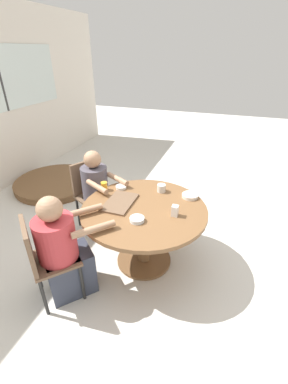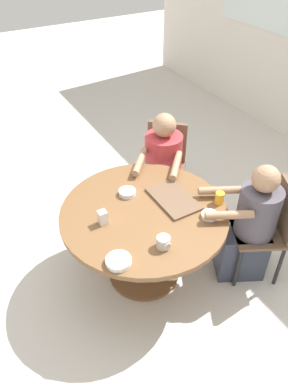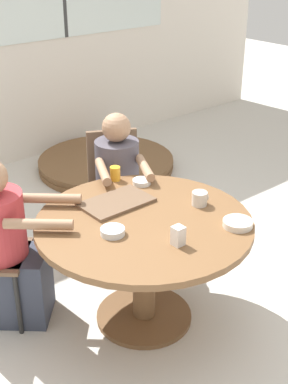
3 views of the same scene
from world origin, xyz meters
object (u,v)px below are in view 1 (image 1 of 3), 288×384
(person_woman_green_shirt, at_px, (98,197))
(person_man_blue_shirt, at_px, (64,253))
(chair_for_man_blue_shirt, at_px, (43,255))
(bowl_white_shallow, at_px, (190,196))
(bowl_fruit, at_px, (121,187))
(bowl_cereal, at_px, (137,219))
(chair_for_woman_green_shirt, at_px, (90,189))
(milk_carton_small, at_px, (175,211))
(folded_table_stack, at_px, (56,183))
(juice_glass, at_px, (104,186))
(coffee_mug, at_px, (161,188))

(person_woman_green_shirt, bearing_deg, person_man_blue_shirt, 37.74)
(chair_for_man_blue_shirt, height_order, bowl_white_shallow, chair_for_man_blue_shirt)
(bowl_fruit, bearing_deg, bowl_cereal, -143.46)
(bowl_cereal, bearing_deg, chair_for_woman_green_shirt, 52.70)
(milk_carton_small, xyz_separation_m, folded_table_stack, (1.24, 2.37, -0.70))
(juice_glass, xyz_separation_m, folded_table_stack, (1.00, 1.50, -0.69))
(juice_glass, bearing_deg, person_woman_green_shirt, 48.69)
(person_man_blue_shirt, distance_m, coffee_mug, 1.21)
(bowl_white_shallow, bearing_deg, bowl_fruit, 94.47)
(bowl_cereal, bearing_deg, coffee_mug, -5.12)
(chair_for_man_blue_shirt, distance_m, coffee_mug, 1.37)
(person_man_blue_shirt, bearing_deg, person_woman_green_shirt, 142.60)
(milk_carton_small, xyz_separation_m, bowl_cereal, (-0.20, 0.31, -0.03))
(bowl_white_shallow, bearing_deg, person_woman_green_shirt, 88.95)
(chair_for_woman_green_shirt, distance_m, bowl_cereal, 1.16)
(chair_for_woman_green_shirt, distance_m, bowl_white_shallow, 1.31)
(person_man_blue_shirt, relative_size, milk_carton_small, 9.92)
(chair_for_man_blue_shirt, bearing_deg, bowl_white_shallow, 87.97)
(person_man_blue_shirt, distance_m, bowl_cereal, 0.73)
(person_man_blue_shirt, bearing_deg, bowl_white_shallow, 87.71)
(chair_for_woman_green_shirt, xyz_separation_m, coffee_mug, (-0.07, -0.97, 0.23))
(milk_carton_small, height_order, bowl_fruit, milk_carton_small)
(coffee_mug, bearing_deg, chair_for_woman_green_shirt, 85.60)
(milk_carton_small, bearing_deg, bowl_white_shallow, -10.67)
(chair_for_woman_green_shirt, xyz_separation_m, bowl_cereal, (-0.69, -0.91, 0.20))
(chair_for_woman_green_shirt, height_order, bowl_white_shallow, chair_for_woman_green_shirt)
(bowl_cereal, bearing_deg, juice_glass, 51.77)
(chair_for_woman_green_shirt, bearing_deg, person_woman_green_shirt, 90.00)
(chair_for_woman_green_shirt, relative_size, bowl_cereal, 6.47)
(chair_for_man_blue_shirt, xyz_separation_m, coffee_mug, (1.13, -0.74, 0.23))
(chair_for_man_blue_shirt, relative_size, juice_glass, 9.23)
(milk_carton_small, height_order, bowl_cereal, milk_carton_small)
(person_woman_green_shirt, distance_m, bowl_fruit, 0.44)
(bowl_cereal, bearing_deg, folded_table_stack, 55.09)
(milk_carton_small, relative_size, folded_table_stack, 0.08)
(chair_for_woman_green_shirt, xyz_separation_m, juice_glass, (-0.25, -0.35, 0.23))
(milk_carton_small, bearing_deg, juice_glass, 74.68)
(bowl_cereal, bearing_deg, bowl_fruit, 36.54)
(person_man_blue_shirt, height_order, juice_glass, person_man_blue_shirt)
(chair_for_woman_green_shirt, xyz_separation_m, person_woman_green_shirt, (-0.08, -0.15, -0.04))
(bowl_cereal, xyz_separation_m, bowl_fruit, (0.53, 0.40, -0.00))
(chair_for_woman_green_shirt, distance_m, coffee_mug, 0.99)
(chair_for_woman_green_shirt, relative_size, person_woman_green_shirt, 0.82)
(chair_for_woman_green_shirt, bearing_deg, bowl_fruit, 99.90)
(milk_carton_small, bearing_deg, person_man_blue_shirt, 123.78)
(chair_for_man_blue_shirt, distance_m, folded_table_stack, 2.43)
(person_woman_green_shirt, distance_m, bowl_cereal, 1.01)
(coffee_mug, bearing_deg, bowl_white_shallow, -94.10)
(chair_for_man_blue_shirt, distance_m, person_woman_green_shirt, 1.13)
(chair_for_man_blue_shirt, height_order, person_woman_green_shirt, person_woman_green_shirt)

